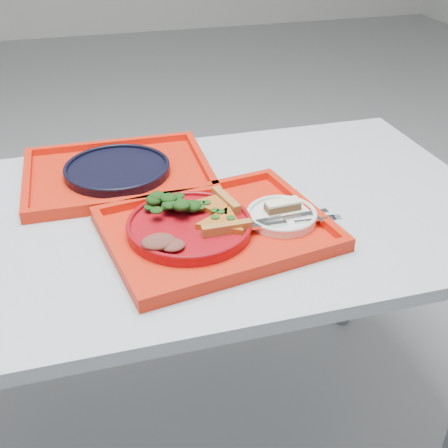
{
  "coord_description": "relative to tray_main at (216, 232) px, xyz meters",
  "views": [
    {
      "loc": [
        -0.12,
        -1.07,
        1.39
      ],
      "look_at": [
        0.15,
        -0.12,
        0.78
      ],
      "focal_mm": 45.0,
      "sensor_mm": 36.0,
      "label": 1
    }
  ],
  "objects": [
    {
      "name": "tray_main",
      "position": [
        0.0,
        0.0,
        0.0
      ],
      "size": [
        0.5,
        0.42,
        0.01
      ],
      "primitive_type": "cube",
      "rotation": [
        0.0,
        0.0,
        0.16
      ],
      "color": "red",
      "rests_on": "table"
    },
    {
      "name": "pizza_slice_a",
      "position": [
        0.01,
        -0.01,
        0.03
      ],
      "size": [
        0.1,
        0.12,
        0.02
      ],
      "primitive_type": null,
      "rotation": [
        0.0,
        0.0,
        1.58
      ],
      "color": "#C48A20",
      "rests_on": "dinner_plate"
    },
    {
      "name": "side_plate",
      "position": [
        0.15,
        0.0,
        0.01
      ],
      "size": [
        0.15,
        0.15,
        0.01
      ],
      "primitive_type": "cylinder",
      "color": "white",
      "rests_on": "tray_main"
    },
    {
      "name": "tray_far",
      "position": [
        -0.17,
        0.32,
        0.0
      ],
      "size": [
        0.46,
        0.36,
        0.01
      ],
      "primitive_type": "cube",
      "rotation": [
        0.0,
        0.0,
        -0.01
      ],
      "color": "red",
      "rests_on": "table"
    },
    {
      "name": "dinner_plate",
      "position": [
        -0.05,
        0.01,
        0.02
      ],
      "size": [
        0.26,
        0.26,
        0.02
      ],
      "primitive_type": "cylinder",
      "color": "#9B0A12",
      "rests_on": "tray_main"
    },
    {
      "name": "knife",
      "position": [
        0.15,
        -0.02,
        0.02
      ],
      "size": [
        0.19,
        0.03,
        0.01
      ],
      "primitive_type": "cube",
      "rotation": [
        0.0,
        0.0,
        0.05
      ],
      "color": "silver",
      "rests_on": "side_plate"
    },
    {
      "name": "pizza_slice_b",
      "position": [
        0.01,
        0.06,
        0.03
      ],
      "size": [
        0.14,
        0.12,
        0.02
      ],
      "primitive_type": null,
      "rotation": [
        0.0,
        0.0,
        3.36
      ],
      "color": "#C48A20",
      "rests_on": "dinner_plate"
    },
    {
      "name": "dessert_bar",
      "position": [
        0.15,
        0.02,
        0.03
      ],
      "size": [
        0.08,
        0.04,
        0.02
      ],
      "rotation": [
        0.0,
        0.0,
        0.06
      ],
      "color": "#4F301A",
      "rests_on": "side_plate"
    },
    {
      "name": "salad_heap",
      "position": [
        -0.08,
        0.08,
        0.05
      ],
      "size": [
        0.1,
        0.09,
        0.05
      ],
      "primitive_type": "ellipsoid",
      "color": "black",
      "rests_on": "dinner_plate"
    },
    {
      "name": "meat_portion",
      "position": [
        -0.13,
        -0.05,
        0.03
      ],
      "size": [
        0.07,
        0.05,
        0.02
      ],
      "primitive_type": "ellipsoid",
      "color": "brown",
      "rests_on": "dinner_plate"
    },
    {
      "name": "navy_plate",
      "position": [
        -0.17,
        0.32,
        0.01
      ],
      "size": [
        0.26,
        0.26,
        0.02
      ],
      "primitive_type": "cylinder",
      "color": "black",
      "rests_on": "tray_far"
    },
    {
      "name": "fork",
      "position": [
        0.16,
        -0.04,
        0.02
      ],
      "size": [
        0.19,
        0.03,
        0.01
      ],
      "primitive_type": "cube",
      "rotation": [
        0.0,
        0.0,
        -0.05
      ],
      "color": "silver",
      "rests_on": "side_plate"
    },
    {
      "name": "table",
      "position": [
        -0.13,
        0.11,
        -0.08
      ],
      "size": [
        1.6,
        0.8,
        0.75
      ],
      "color": "#ADB5C2",
      "rests_on": "ground"
    },
    {
      "name": "ground",
      "position": [
        -0.13,
        0.11,
        -0.76
      ],
      "size": [
        10.0,
        10.0,
        0.0
      ],
      "primitive_type": "plane",
      "color": "gray",
      "rests_on": "ground"
    }
  ]
}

